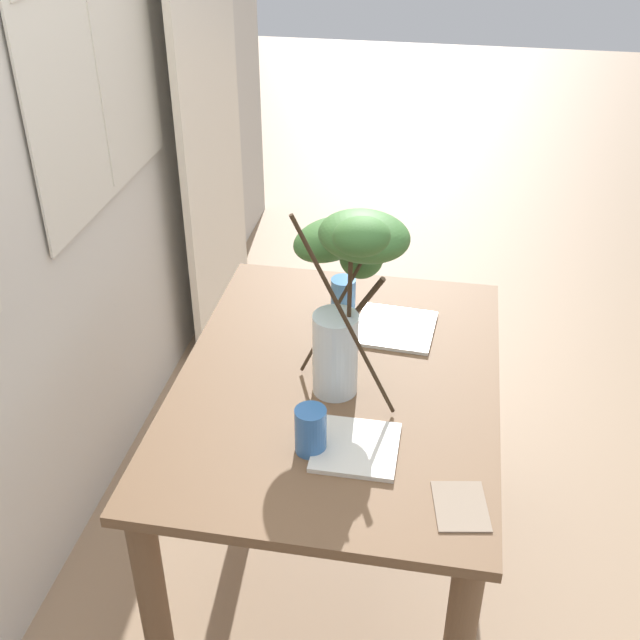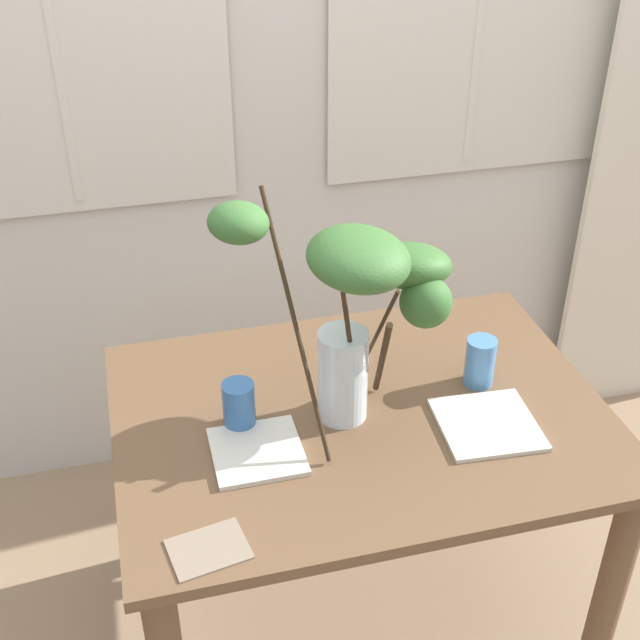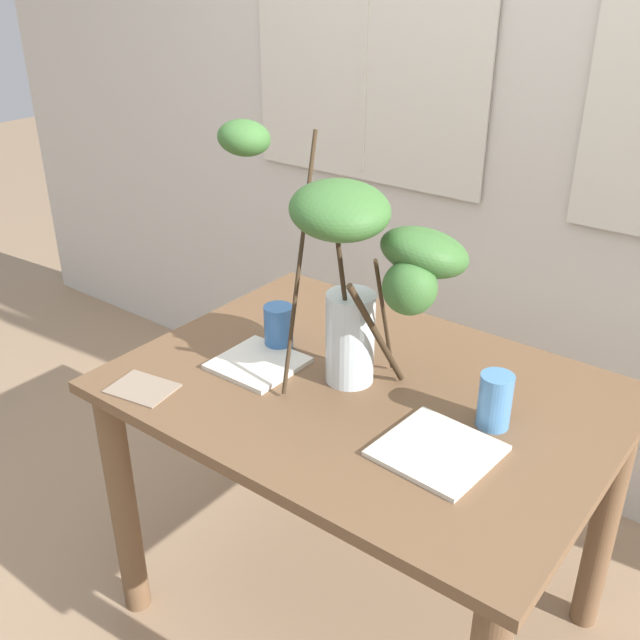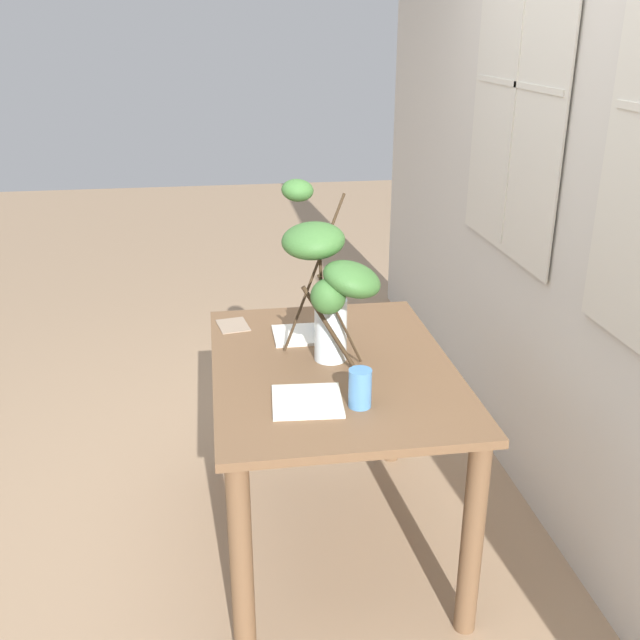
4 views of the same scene
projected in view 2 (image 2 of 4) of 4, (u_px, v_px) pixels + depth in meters
The scene contains 9 objects.
ground at pixel (354, 619), 2.43m from camera, with size 14.00×14.00×0.00m, color #9E7F60.
back_wall_with_windows at pixel (274, 67), 2.46m from camera, with size 5.31×0.14×2.66m.
dining_table at pixel (359, 457), 2.09m from camera, with size 1.17×0.86×0.77m.
vase_with_branches at pixel (367, 296), 1.82m from camera, with size 0.60×0.37×0.62m.
drinking_glass_blue_left at pixel (239, 405), 1.94m from camera, with size 0.08×0.08×0.12m, color #386BAD.
drinking_glass_blue_right at pixel (480, 362), 2.07m from camera, with size 0.07×0.07×0.13m, color #4C84BC.
plate_square_left at pixel (257, 451), 1.88m from camera, with size 0.20×0.20×0.01m, color silver.
plate_square_right at pixel (487, 424), 1.96m from camera, with size 0.23×0.23×0.01m, color silver.
napkin_folded at pixel (209, 549), 1.65m from camera, with size 0.15×0.12×0.00m, color gray.
Camera 2 is at (-0.49, -1.51, 2.03)m, focal length 47.07 mm.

